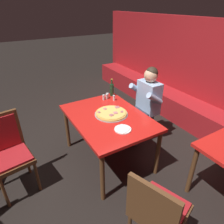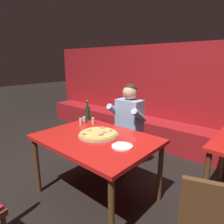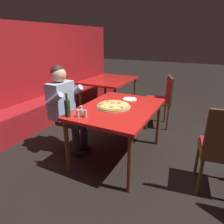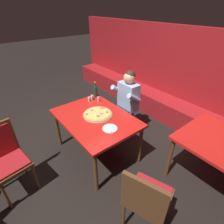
{
  "view_description": "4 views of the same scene",
  "coord_description": "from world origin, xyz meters",
  "px_view_note": "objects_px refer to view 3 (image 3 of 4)",
  "views": [
    {
      "loc": [
        2.07,
        -1.16,
        2.13
      ],
      "look_at": [
        0.03,
        0.05,
        0.82
      ],
      "focal_mm": 32.0,
      "sensor_mm": 36.0,
      "label": 1
    },
    {
      "loc": [
        1.51,
        -1.46,
        1.59
      ],
      "look_at": [
        -0.0,
        0.28,
        0.99
      ],
      "focal_mm": 32.0,
      "sensor_mm": 36.0,
      "label": 2
    },
    {
      "loc": [
        -2.29,
        -1.06,
        1.64
      ],
      "look_at": [
        -0.12,
        0.04,
        0.72
      ],
      "focal_mm": 32.0,
      "sensor_mm": 36.0,
      "label": 3
    },
    {
      "loc": [
        1.92,
        -1.2,
        2.25
      ],
      "look_at": [
        0.16,
        0.2,
        0.84
      ],
      "focal_mm": 28.0,
      "sensor_mm": 36.0,
      "label": 4
    }
  ],
  "objects_px": {
    "shaker_red_pepper_flakes": "(86,114)",
    "background_dining_table": "(109,83)",
    "dining_chair_far_left": "(162,97)",
    "plate_white_paper": "(130,99)",
    "main_dining_table": "(118,113)",
    "dining_chair_far_right": "(224,146)",
    "shaker_oregano": "(81,110)",
    "shaker_black_pepper": "(81,113)",
    "beer_bottle": "(67,108)",
    "diner_seated_blue_shirt": "(66,106)",
    "shaker_parmesan": "(78,114)",
    "pizza": "(113,106)"
  },
  "relations": [
    {
      "from": "pizza",
      "to": "dining_chair_far_left",
      "type": "distance_m",
      "value": 1.41
    },
    {
      "from": "beer_bottle",
      "to": "shaker_parmesan",
      "type": "bearing_deg",
      "value": -66.11
    },
    {
      "from": "shaker_oregano",
      "to": "shaker_black_pepper",
      "type": "bearing_deg",
      "value": -143.05
    },
    {
      "from": "shaker_red_pepper_flakes",
      "to": "dining_chair_far_right",
      "type": "distance_m",
      "value": 1.52
    },
    {
      "from": "beer_bottle",
      "to": "shaker_black_pepper",
      "type": "height_order",
      "value": "beer_bottle"
    },
    {
      "from": "dining_chair_far_right",
      "to": "dining_chair_far_left",
      "type": "distance_m",
      "value": 1.81
    },
    {
      "from": "dining_chair_far_left",
      "to": "background_dining_table",
      "type": "bearing_deg",
      "value": 77.92
    },
    {
      "from": "main_dining_table",
      "to": "dining_chair_far_left",
      "type": "distance_m",
      "value": 1.36
    },
    {
      "from": "plate_white_paper",
      "to": "background_dining_table",
      "type": "relative_size",
      "value": 0.17
    },
    {
      "from": "shaker_parmesan",
      "to": "dining_chair_far_right",
      "type": "xyz_separation_m",
      "value": [
        0.34,
        -1.56,
        -0.2
      ]
    },
    {
      "from": "shaker_oregano",
      "to": "shaker_parmesan",
      "type": "bearing_deg",
      "value": -160.67
    },
    {
      "from": "dining_chair_far_right",
      "to": "dining_chair_far_left",
      "type": "height_order",
      "value": "dining_chair_far_right"
    },
    {
      "from": "main_dining_table",
      "to": "plate_white_paper",
      "type": "relative_size",
      "value": 6.28
    },
    {
      "from": "diner_seated_blue_shirt",
      "to": "beer_bottle",
      "type": "bearing_deg",
      "value": -138.21
    },
    {
      "from": "shaker_red_pepper_flakes",
      "to": "dining_chair_far_right",
      "type": "height_order",
      "value": "dining_chair_far_right"
    },
    {
      "from": "pizza",
      "to": "dining_chair_far_right",
      "type": "distance_m",
      "value": 1.37
    },
    {
      "from": "pizza",
      "to": "shaker_oregano",
      "type": "xyz_separation_m",
      "value": [
        -0.37,
        0.26,
        0.02
      ]
    },
    {
      "from": "diner_seated_blue_shirt",
      "to": "shaker_oregano",
      "type": "bearing_deg",
      "value": -118.3
    },
    {
      "from": "main_dining_table",
      "to": "beer_bottle",
      "type": "bearing_deg",
      "value": 145.24
    },
    {
      "from": "pizza",
      "to": "beer_bottle",
      "type": "xyz_separation_m",
      "value": [
        -0.54,
        0.33,
        0.09
      ]
    },
    {
      "from": "dining_chair_far_left",
      "to": "diner_seated_blue_shirt",
      "type": "bearing_deg",
      "value": 145.07
    },
    {
      "from": "shaker_red_pepper_flakes",
      "to": "background_dining_table",
      "type": "height_order",
      "value": "shaker_red_pepper_flakes"
    },
    {
      "from": "shaker_red_pepper_flakes",
      "to": "background_dining_table",
      "type": "xyz_separation_m",
      "value": [
        2.09,
        0.77,
        -0.12
      ]
    },
    {
      "from": "shaker_oregano",
      "to": "background_dining_table",
      "type": "relative_size",
      "value": 0.07
    },
    {
      "from": "plate_white_paper",
      "to": "background_dining_table",
      "type": "distance_m",
      "value": 1.56
    },
    {
      "from": "beer_bottle",
      "to": "shaker_parmesan",
      "type": "relative_size",
      "value": 3.4
    },
    {
      "from": "main_dining_table",
      "to": "shaker_parmesan",
      "type": "relative_size",
      "value": 15.33
    },
    {
      "from": "dining_chair_far_left",
      "to": "background_dining_table",
      "type": "xyz_separation_m",
      "value": [
        0.27,
        1.25,
        0.09
      ]
    },
    {
      "from": "shaker_parmesan",
      "to": "diner_seated_blue_shirt",
      "type": "relative_size",
      "value": 0.07
    },
    {
      "from": "shaker_oregano",
      "to": "shaker_black_pepper",
      "type": "distance_m",
      "value": 0.13
    },
    {
      "from": "background_dining_table",
      "to": "shaker_oregano",
      "type": "bearing_deg",
      "value": -162.13
    },
    {
      "from": "shaker_red_pepper_flakes",
      "to": "shaker_black_pepper",
      "type": "xyz_separation_m",
      "value": [
        -0.0,
        0.06,
        0.0
      ]
    },
    {
      "from": "shaker_parmesan",
      "to": "background_dining_table",
      "type": "bearing_deg",
      "value": 17.96
    },
    {
      "from": "diner_seated_blue_shirt",
      "to": "dining_chair_far_right",
      "type": "bearing_deg",
      "value": -90.47
    },
    {
      "from": "main_dining_table",
      "to": "diner_seated_blue_shirt",
      "type": "relative_size",
      "value": 1.03
    },
    {
      "from": "diner_seated_blue_shirt",
      "to": "background_dining_table",
      "type": "height_order",
      "value": "diner_seated_blue_shirt"
    },
    {
      "from": "beer_bottle",
      "to": "shaker_parmesan",
      "type": "height_order",
      "value": "beer_bottle"
    },
    {
      "from": "shaker_parmesan",
      "to": "plate_white_paper",
      "type": "bearing_deg",
      "value": -17.98
    },
    {
      "from": "main_dining_table",
      "to": "diner_seated_blue_shirt",
      "type": "height_order",
      "value": "diner_seated_blue_shirt"
    },
    {
      "from": "pizza",
      "to": "shaker_red_pepper_flakes",
      "type": "xyz_separation_m",
      "value": [
        -0.47,
        0.13,
        0.02
      ]
    },
    {
      "from": "dining_chair_far_left",
      "to": "plate_white_paper",
      "type": "bearing_deg",
      "value": 164.09
    },
    {
      "from": "shaker_oregano",
      "to": "dining_chair_far_left",
      "type": "height_order",
      "value": "dining_chair_far_left"
    },
    {
      "from": "shaker_red_pepper_flakes",
      "to": "background_dining_table",
      "type": "relative_size",
      "value": 0.07
    },
    {
      "from": "main_dining_table",
      "to": "plate_white_paper",
      "type": "height_order",
      "value": "plate_white_paper"
    },
    {
      "from": "shaker_parmesan",
      "to": "dining_chair_far_right",
      "type": "height_order",
      "value": "dining_chair_far_right"
    },
    {
      "from": "main_dining_table",
      "to": "dining_chair_far_right",
      "type": "relative_size",
      "value": 1.3
    },
    {
      "from": "shaker_red_pepper_flakes",
      "to": "diner_seated_blue_shirt",
      "type": "bearing_deg",
      "value": 59.46
    },
    {
      "from": "shaker_parmesan",
      "to": "shaker_oregano",
      "type": "height_order",
      "value": "same"
    },
    {
      "from": "main_dining_table",
      "to": "shaker_red_pepper_flakes",
      "type": "distance_m",
      "value": 0.54
    },
    {
      "from": "beer_bottle",
      "to": "shaker_oregano",
      "type": "bearing_deg",
      "value": -19.97
    }
  ]
}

